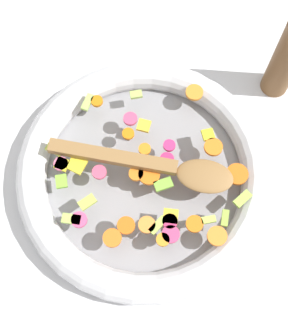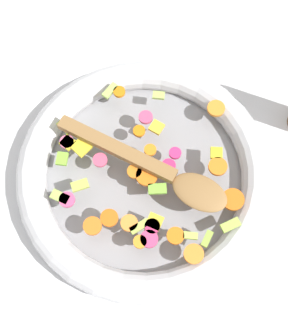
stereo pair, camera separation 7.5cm
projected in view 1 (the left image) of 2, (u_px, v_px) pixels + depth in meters
The scene contains 5 objects.
ground_plane at pixel (144, 178), 0.80m from camera, with size 4.00×4.00×0.00m, color silver.
skillet at pixel (144, 174), 0.78m from camera, with size 0.42×0.42×0.05m.
chopped_vegetables at pixel (150, 179), 0.74m from camera, with size 0.34×0.31×0.01m.
wooden_spoon at pixel (160, 168), 0.74m from camera, with size 0.30×0.07×0.01m.
pepper_mill at pixel (288, 57), 0.77m from camera, with size 0.05×0.05×0.20m.
Camera 1 is at (0.07, -0.25, 0.75)m, focal length 50.00 mm.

